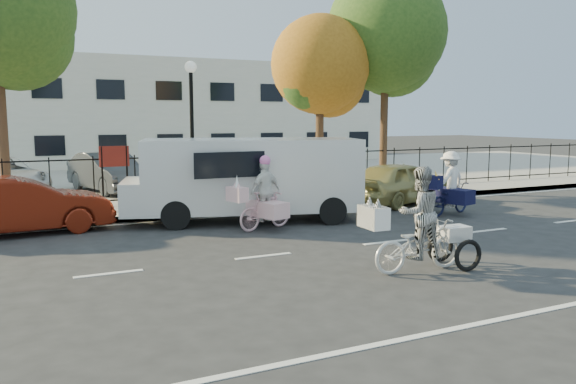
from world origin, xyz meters
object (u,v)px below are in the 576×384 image
unicorn_bike (264,202)px  lot_car_b (0,176)px  lamppost (191,106)px  zebra_trike (419,231)px  lot_car_c (109,172)px  bull_bike (449,190)px  red_sedan (21,206)px  gold_sedan (400,183)px  white_van (248,176)px

unicorn_bike → lot_car_b: bearing=18.0°
lamppost → zebra_trike: bearing=-79.8°
lot_car_c → lot_car_b: bearing=152.7°
lamppost → bull_bike: bearing=-36.4°
lamppost → red_sedan: size_ratio=1.04×
gold_sedan → white_van: bearing=79.4°
zebra_trike → red_sedan: (-6.50, 6.72, -0.05)m
lamppost → lot_car_b: size_ratio=0.93×
lamppost → lot_car_c: 4.76m
unicorn_bike → lot_car_c: 8.39m
zebra_trike → white_van: (-0.96, 6.02, 0.48)m
lot_car_c → bull_bike: bearing=-60.4°
lamppost → zebra_trike: 9.46m
unicorn_bike → bull_bike: bearing=-109.7°
gold_sedan → lot_car_c: bearing=36.2°
gold_sedan → lot_car_c: lot_car_c is taller
lamppost → bull_bike: size_ratio=2.14×
white_van → gold_sedan: white_van is taller
bull_bike → lot_car_c: bearing=29.3°
unicorn_bike → red_sedan: size_ratio=0.45×
lot_car_b → lamppost: bearing=-57.7°
bull_bike → white_van: 5.80m
zebra_trike → bull_bike: 6.39m
unicorn_bike → white_van: size_ratio=0.28×
lot_car_b → lot_car_c: size_ratio=1.10×
lamppost → unicorn_bike: bearing=-82.3°
gold_sedan → lot_car_b: (-11.66, 6.70, 0.10)m
zebra_trike → gold_sedan: bearing=-31.6°
lot_car_b → lot_car_c: (3.46, -0.73, 0.05)m
bull_bike → red_sedan: bull_bike is taller
lamppost → lot_car_b: lamppost is taller
lamppost → lot_car_b: bearing=141.3°
bull_bike → gold_sedan: 2.28m
white_van → unicorn_bike: bearing=-77.4°
unicorn_bike → bull_bike: size_ratio=0.93×
unicorn_bike → bull_bike: unicorn_bike is taller
red_sedan → lot_car_c: (2.85, 5.97, 0.17)m
lot_car_c → zebra_trike: bearing=-89.3°
lot_car_b → white_van: bearing=-69.3°
unicorn_bike → white_van: 1.41m
gold_sedan → lot_car_b: bearing=42.3°
unicorn_bike → lot_car_c: size_ratio=0.44×
red_sedan → lot_car_b: 6.73m
white_van → lot_car_b: 9.63m
lot_car_c → gold_sedan: bearing=-51.4°
white_van → red_sedan: size_ratio=1.60×
zebra_trike → white_van: bearing=11.6°
zebra_trike → lot_car_c: zebra_trike is taller
lot_car_c → white_van: bearing=-83.4°
white_van → lot_car_c: bearing=127.8°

